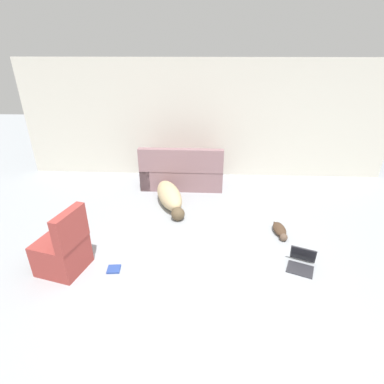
{
  "coord_description": "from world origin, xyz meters",
  "views": [
    {
      "loc": [
        0.03,
        -2.67,
        2.68
      ],
      "look_at": [
        -0.18,
        1.7,
        0.53
      ],
      "focal_mm": 28.0,
      "sensor_mm": 36.0,
      "label": 1
    }
  ],
  "objects_px": {
    "cat": "(280,230)",
    "couch": "(182,172)",
    "laptop_open": "(302,260)",
    "side_chair": "(63,250)",
    "book_blue": "(114,269)",
    "dog": "(170,196)"
  },
  "relations": [
    {
      "from": "cat",
      "to": "couch",
      "type": "bearing_deg",
      "value": -140.9
    },
    {
      "from": "laptop_open",
      "to": "side_chair",
      "type": "bearing_deg",
      "value": -153.92
    },
    {
      "from": "couch",
      "to": "side_chair",
      "type": "bearing_deg",
      "value": 64.67
    },
    {
      "from": "cat",
      "to": "book_blue",
      "type": "height_order",
      "value": "cat"
    },
    {
      "from": "couch",
      "to": "laptop_open",
      "type": "height_order",
      "value": "couch"
    },
    {
      "from": "dog",
      "to": "laptop_open",
      "type": "xyz_separation_m",
      "value": [
        1.96,
        -1.59,
        -0.11
      ]
    },
    {
      "from": "cat",
      "to": "laptop_open",
      "type": "height_order",
      "value": "laptop_open"
    },
    {
      "from": "dog",
      "to": "cat",
      "type": "xyz_separation_m",
      "value": [
        1.84,
        -0.84,
        -0.13
      ]
    },
    {
      "from": "book_blue",
      "to": "dog",
      "type": "bearing_deg",
      "value": 73.2
    },
    {
      "from": "cat",
      "to": "side_chair",
      "type": "height_order",
      "value": "side_chair"
    },
    {
      "from": "couch",
      "to": "laptop_open",
      "type": "xyz_separation_m",
      "value": [
        1.8,
        -2.55,
        -0.2
      ]
    },
    {
      "from": "dog",
      "to": "couch",
      "type": "bearing_deg",
      "value": 149.16
    },
    {
      "from": "couch",
      "to": "dog",
      "type": "distance_m",
      "value": 0.97
    },
    {
      "from": "book_blue",
      "to": "couch",
      "type": "bearing_deg",
      "value": 75.63
    },
    {
      "from": "couch",
      "to": "dog",
      "type": "relative_size",
      "value": 1.19
    },
    {
      "from": "laptop_open",
      "to": "book_blue",
      "type": "relative_size",
      "value": 2.45
    },
    {
      "from": "laptop_open",
      "to": "book_blue",
      "type": "xyz_separation_m",
      "value": [
        -2.51,
        -0.21,
        -0.07
      ]
    },
    {
      "from": "side_chair",
      "to": "cat",
      "type": "bearing_deg",
      "value": 122.19
    },
    {
      "from": "laptop_open",
      "to": "cat",
      "type": "bearing_deg",
      "value": 121.55
    },
    {
      "from": "side_chair",
      "to": "laptop_open",
      "type": "bearing_deg",
      "value": 108.24
    },
    {
      "from": "cat",
      "to": "book_blue",
      "type": "xyz_separation_m",
      "value": [
        -2.38,
        -0.97,
        -0.05
      ]
    },
    {
      "from": "cat",
      "to": "book_blue",
      "type": "relative_size",
      "value": 3.15
    }
  ]
}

